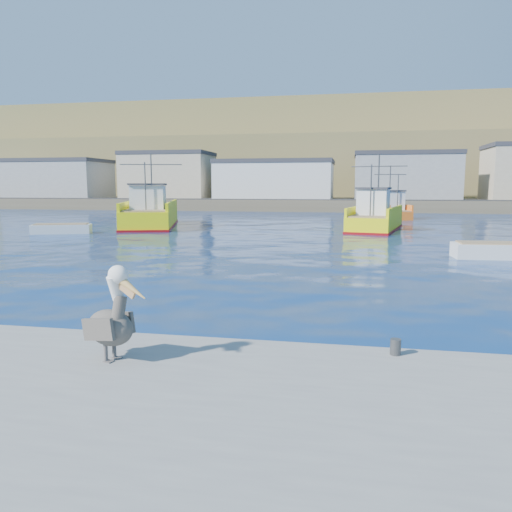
{
  "coord_description": "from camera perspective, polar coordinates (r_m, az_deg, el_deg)",
  "views": [
    {
      "loc": [
        2.14,
        -12.64,
        3.61
      ],
      "look_at": [
        -0.9,
        3.16,
        1.34
      ],
      "focal_mm": 35.0,
      "sensor_mm": 36.0,
      "label": 1
    }
  ],
  "objects": [
    {
      "name": "ground",
      "position": [
        13.32,
        1.23,
        -7.71
      ],
      "size": [
        260.0,
        260.0,
        0.0
      ],
      "primitive_type": "plane",
      "color": "#071959",
      "rests_on": "ground"
    },
    {
      "name": "dock_bollards",
      "position": [
        9.83,
        1.37,
        -9.51
      ],
      "size": [
        36.2,
        0.2,
        0.3
      ],
      "color": "#4C4C4C",
      "rests_on": "dock"
    },
    {
      "name": "far_shore",
      "position": [
        121.98,
        10.01,
        10.4
      ],
      "size": [
        200.0,
        81.0,
        24.0
      ],
      "color": "brown",
      "rests_on": "ground"
    },
    {
      "name": "trawler_yellow_a",
      "position": [
        45.79,
        -11.95,
        4.68
      ],
      "size": [
        7.37,
        12.87,
        6.63
      ],
      "color": "#F2EC0A",
      "rests_on": "ground"
    },
    {
      "name": "trawler_yellow_b",
      "position": [
        42.3,
        13.45,
        4.19
      ],
      "size": [
        5.15,
        10.16,
        6.31
      ],
      "color": "#F2EC0A",
      "rests_on": "ground"
    },
    {
      "name": "boat_orange",
      "position": [
        57.78,
        15.26,
        5.1
      ],
      "size": [
        4.18,
        7.32,
        5.9
      ],
      "color": "orange",
      "rests_on": "ground"
    },
    {
      "name": "skiff_left",
      "position": [
        41.01,
        -21.33,
        2.83
      ],
      "size": [
        4.53,
        2.87,
        0.93
      ],
      "color": "silver",
      "rests_on": "ground"
    },
    {
      "name": "skiff_mid",
      "position": [
        27.91,
        26.18,
        0.41
      ],
      "size": [
        4.65,
        1.86,
        0.99
      ],
      "color": "silver",
      "rests_on": "ground"
    },
    {
      "name": "pelican",
      "position": [
        9.29,
        -16.14,
        -7.04
      ],
      "size": [
        1.4,
        0.83,
        1.75
      ],
      "color": "#595451",
      "rests_on": "dock"
    }
  ]
}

